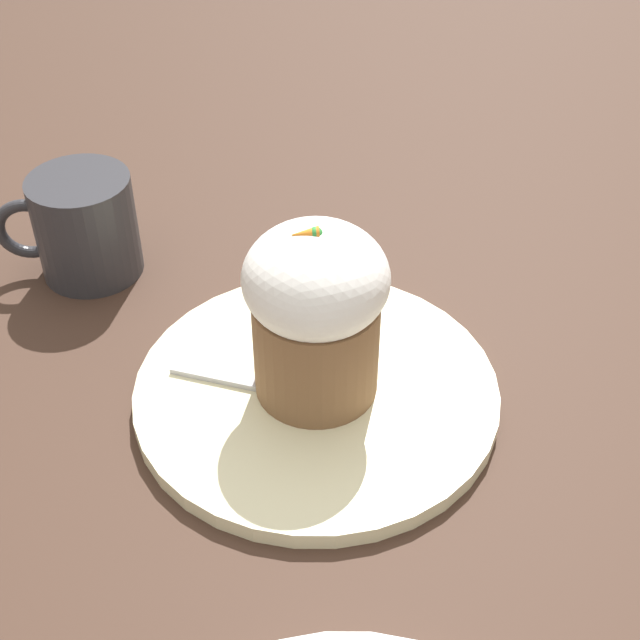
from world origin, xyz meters
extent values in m
plane|color=#3D281E|center=(0.00, 0.00, 0.00)|extent=(4.00, 4.00, 0.00)
cylinder|color=beige|center=(0.00, 0.00, 0.01)|extent=(0.23, 0.23, 0.01)
cylinder|color=brown|center=(0.00, 0.00, 0.04)|extent=(0.08, 0.08, 0.07)
ellipsoid|color=white|center=(0.00, 0.00, 0.10)|extent=(0.09, 0.09, 0.06)
cone|color=orange|center=(0.01, 0.00, 0.13)|extent=(0.02, 0.01, 0.01)
sphere|color=green|center=(0.00, 0.00, 0.13)|extent=(0.01, 0.01, 0.01)
cube|color=#B7B7BC|center=(0.05, -0.01, 0.01)|extent=(0.08, 0.04, 0.00)
ellipsoid|color=#B7B7BC|center=(0.00, 0.01, 0.01)|extent=(0.06, 0.06, 0.01)
cylinder|color=#2D2D33|center=(0.15, -0.15, 0.04)|extent=(0.07, 0.07, 0.08)
torus|color=#2D2D33|center=(0.20, -0.15, 0.04)|extent=(0.05, 0.01, 0.05)
camera|label=1|loc=(0.04, 0.40, 0.40)|focal=50.00mm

